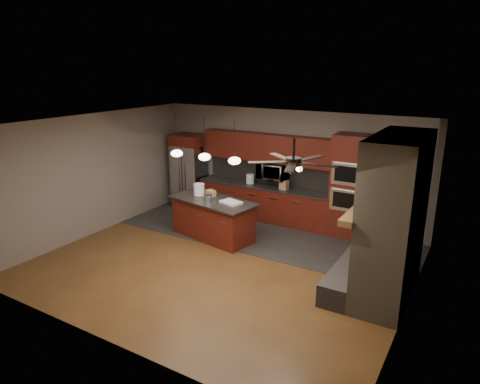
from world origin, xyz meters
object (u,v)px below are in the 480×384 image
Objects in this scene: microwave at (273,171)px; paint_tray at (231,202)px; refrigerator at (190,171)px; paint_can at (208,198)px; oven_tower at (350,187)px; white_bucket at (199,189)px; counter_bucket at (250,179)px; counter_box at (284,185)px; cardboard_box at (211,193)px; kitchen_island at (213,219)px.

microwave reaches higher than paint_tray.
refrigerator is 2.50m from paint_can.
white_bucket is at bearing -153.35° from oven_tower.
counter_bucket is (-0.47, 1.70, 0.08)m from paint_tray.
counter_bucket reaches higher than counter_box.
white_bucket is at bearing -173.26° from paint_tray.
kitchen_island is at bearing -20.55° from cardboard_box.
microwave is 3.27× the size of cardboard_box.
paint_tray is at bearing -98.36° from counter_box.
microwave is at bearing 80.21° from kitchen_island.
kitchen_island is 0.77m from white_bucket.
white_bucket is (-3.09, -1.55, -0.14)m from oven_tower.
refrigerator is at bearing 136.15° from paint_can.
oven_tower is 12.20× the size of paint_can.
refrigerator reaches higher than microwave.
counter_bucket is 0.98m from counter_box.
cardboard_box reaches higher than paint_tray.
counter_box is at bearing 0.63° from refrigerator.
counter_box is at bearing -178.49° from oven_tower.
counter_bucket reaches higher than kitchen_island.
microwave reaches higher than paint_can.
paint_can is 0.89× the size of counter_box.
counter_bucket is (-2.60, 0.01, -0.17)m from oven_tower.
refrigerator is at bearing 149.18° from kitchen_island.
counter_bucket is at bearing 179.84° from oven_tower.
paint_can is 2.06m from counter_box.
white_bucket reaches higher than paint_can.
paint_can is (-0.06, -0.12, 0.52)m from kitchen_island.
microwave is 2.52m from refrigerator.
paint_can is 0.87× the size of cardboard_box.
refrigerator is (-2.50, -0.13, -0.29)m from microwave.
kitchen_island is 9.66× the size of cardboard_box.
kitchen_island is 0.59m from cardboard_box.
counter_bucket is at bearing -175.40° from microwave.
white_bucket is 1.20× the size of cardboard_box.
refrigerator is 2.86m from counter_box.
oven_tower is 3.23m from paint_can.
refrigerator is (-4.48, -0.07, -0.18)m from oven_tower.
paint_can reaches higher than kitchen_island.
paint_can is (0.42, -0.26, -0.07)m from white_bucket.
counter_box reaches higher than paint_can.
counter_box is (0.36, -0.10, -0.29)m from microwave.
refrigerator is 4.58× the size of paint_tray.
kitchen_island is at bearing -112.26° from counter_box.
counter_box is (0.51, 1.65, 0.07)m from paint_tray.
white_bucket is 1.22× the size of counter_box.
cardboard_box is 1.02× the size of counter_box.
refrigerator reaches higher than paint_tray.
oven_tower is at bearing 0.95° from refrigerator.
paint_tray is 1.73m from counter_box.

